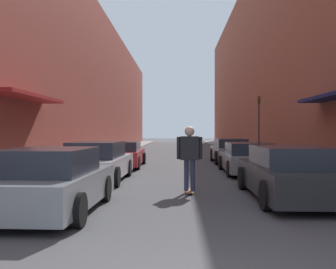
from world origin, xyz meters
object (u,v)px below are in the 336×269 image
at_px(parked_car_left_1, 98,162).
at_px(parked_car_right_0, 288,173).
at_px(traffic_light, 259,120).
at_px(parked_car_left_2, 122,154).
at_px(skateboarder, 190,152).
at_px(parked_car_right_1, 248,158).
at_px(parked_car_right_2, 230,151).
at_px(parked_car_left_0, 51,182).

relative_size(parked_car_left_1, parked_car_right_0, 0.95).
bearing_deg(traffic_light, parked_car_right_0, -99.37).
bearing_deg(parked_car_right_0, parked_car_left_2, 123.05).
bearing_deg(parked_car_right_0, skateboarder, 161.58).
bearing_deg(parked_car_right_1, parked_car_left_2, 154.23).
xyz_separation_m(parked_car_right_2, skateboarder, (-2.48, -9.82, 0.50)).
distance_m(parked_car_left_1, traffic_light, 13.76).
height_order(parked_car_right_0, skateboarder, skateboarder).
bearing_deg(traffic_light, parked_car_left_0, -115.89).
bearing_deg(parked_car_right_0, parked_car_left_1, 150.02).
xyz_separation_m(parked_car_left_0, traffic_light, (7.79, 16.05, 1.79)).
bearing_deg(parked_car_right_2, traffic_light, 57.78).
relative_size(parked_car_left_0, parked_car_left_1, 0.89).
bearing_deg(parked_car_left_1, traffic_light, 54.87).
bearing_deg(parked_car_left_1, parked_car_right_1, 24.48).
bearing_deg(parked_car_left_1, parked_car_left_2, 89.47).
bearing_deg(parked_car_left_1, parked_car_right_0, -29.98).
distance_m(parked_car_right_1, parked_car_right_2, 4.93).
xyz_separation_m(parked_car_left_0, parked_car_right_0, (5.43, 1.72, -0.00)).
bearing_deg(parked_car_left_0, parked_car_left_1, 90.72).
distance_m(parked_car_left_1, parked_car_right_2, 9.28).
xyz_separation_m(parked_car_right_1, traffic_light, (2.29, 8.63, 1.83)).
distance_m(parked_car_right_0, parked_car_right_2, 10.63).
xyz_separation_m(parked_car_left_0, parked_car_right_2, (5.46, 12.35, -0.01)).
bearing_deg(parked_car_right_0, parked_car_right_2, 89.82).
xyz_separation_m(parked_car_right_0, parked_car_right_2, (0.03, 10.63, -0.01)).
xyz_separation_m(skateboarder, traffic_light, (4.81, 13.51, 1.30)).
relative_size(parked_car_left_1, skateboarder, 2.47).
relative_size(skateboarder, traffic_light, 0.49).
bearing_deg(parked_car_right_2, parked_car_left_0, -113.85).
bearing_deg(parked_car_left_0, parked_car_right_0, 17.62).
relative_size(parked_car_right_0, parked_car_right_1, 1.06).
bearing_deg(parked_car_left_1, skateboarder, -37.71).
bearing_deg(parked_car_right_1, parked_car_right_2, 90.49).
distance_m(parked_car_right_1, skateboarder, 5.52).
bearing_deg(parked_car_left_2, traffic_light, 37.39).
relative_size(parked_car_right_1, traffic_light, 1.19).
relative_size(parked_car_right_1, skateboarder, 2.45).
bearing_deg(skateboarder, traffic_light, 70.41).
xyz_separation_m(parked_car_left_2, parked_car_right_1, (5.52, -2.66, 0.01)).
relative_size(parked_car_left_1, traffic_light, 1.20).
bearing_deg(skateboarder, parked_car_right_0, -18.42).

